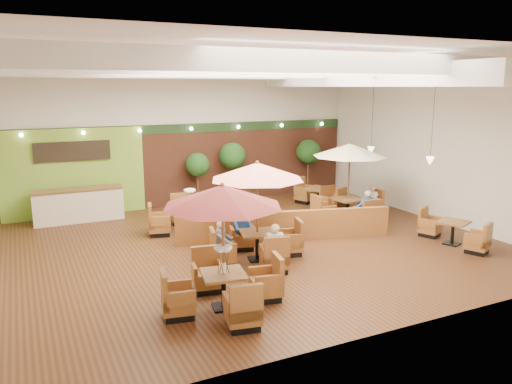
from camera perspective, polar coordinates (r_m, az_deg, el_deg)
room at (r=15.54m, az=-1.33°, el=8.18°), size 14.04×14.00×5.52m
service_counter at (r=18.55m, az=-19.62°, el=-1.42°), size 3.00×0.75×1.18m
booth_divider at (r=15.37m, az=3.32°, el=-3.88°), size 6.52×1.91×0.93m
table_0 at (r=10.37m, az=-3.82°, el=-3.76°), size 2.77×2.77×2.74m
table_1 at (r=13.29m, az=0.15°, el=-0.16°), size 2.81×2.81×2.74m
table_2 at (r=17.63m, az=10.61°, el=2.73°), size 2.71×2.71×2.79m
table_3 at (r=16.34m, az=-8.43°, el=-3.02°), size 1.99×2.87×1.59m
table_4 at (r=16.12m, az=21.54°, el=-4.39°), size 1.06×2.60×0.91m
table_5 at (r=19.53m, az=7.20°, el=-0.73°), size 1.22×2.95×1.03m
topiary_0 at (r=19.49m, az=-6.68°, el=2.87°), size 0.92×0.92×2.15m
topiary_1 at (r=19.97m, az=-2.69°, el=3.87°), size 1.07×1.07×2.48m
topiary_2 at (r=21.59m, az=6.02°, el=4.34°), size 1.05×1.05×2.44m
diner_0 at (r=12.70m, az=2.13°, el=-5.86°), size 0.44×0.39×0.82m
diner_1 at (r=14.45m, az=-1.59°, el=-3.78°), size 0.37×0.31×0.73m
diner_2 at (r=13.18m, az=-3.81°, el=-5.29°), size 0.41×0.43×0.77m
diner_3 at (r=17.05m, az=12.49°, el=-1.50°), size 0.43×0.37×0.82m
diner_4 at (r=18.46m, az=13.04°, el=-0.63°), size 0.29×0.35×0.71m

